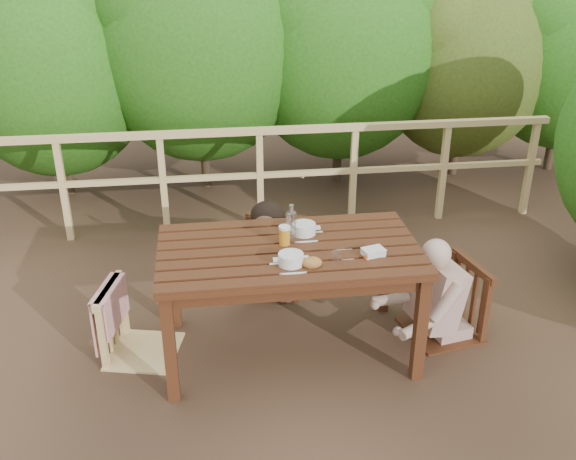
{
  "coord_description": "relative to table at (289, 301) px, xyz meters",
  "views": [
    {
      "loc": [
        -0.51,
        -3.68,
        2.7
      ],
      "look_at": [
        0.0,
        0.05,
        0.9
      ],
      "focal_mm": 40.21,
      "sensor_mm": 36.0,
      "label": 1
    }
  ],
  "objects": [
    {
      "name": "hedge_row",
      "position": [
        0.4,
        3.2,
        1.51
      ],
      "size": [
        6.6,
        1.6,
        3.8
      ],
      "primitive_type": null,
      "color": "#245A14",
      "rests_on": "ground"
    },
    {
      "name": "diner_right",
      "position": [
        1.15,
        0.07,
        0.23
      ],
      "size": [
        0.71,
        0.62,
        1.25
      ],
      "primitive_type": null,
      "rotation": [
        0.0,
        0.0,
        1.77
      ],
      "color": "tan",
      "rests_on": "ground"
    },
    {
      "name": "tumbler",
      "position": [
        0.27,
        -0.21,
        0.43
      ],
      "size": [
        0.06,
        0.06,
        0.07
      ],
      "primitive_type": "cylinder",
      "color": "silver",
      "rests_on": "table"
    },
    {
      "name": "butter_tub",
      "position": [
        0.51,
        -0.18,
        0.42
      ],
      "size": [
        0.16,
        0.13,
        0.06
      ],
      "primitive_type": "cube",
      "rotation": [
        0.0,
        0.0,
        0.26
      ],
      "color": "white",
      "rests_on": "table"
    },
    {
      "name": "table",
      "position": [
        0.0,
        0.0,
        0.0
      ],
      "size": [
        1.69,
        0.95,
        0.78
      ],
      "primitive_type": "cube",
      "color": "#3C1E0F",
      "rests_on": "ground"
    },
    {
      "name": "bottle",
      "position": [
        0.03,
        0.09,
        0.53
      ],
      "size": [
        0.07,
        0.07,
        0.28
      ],
      "primitive_type": "cylinder",
      "color": "white",
      "rests_on": "table"
    },
    {
      "name": "bread_roll",
      "position": [
        0.1,
        -0.26,
        0.43
      ],
      "size": [
        0.12,
        0.1,
        0.07
      ],
      "primitive_type": "ellipsoid",
      "color": "olive",
      "rests_on": "table"
    },
    {
      "name": "beer_glass",
      "position": [
        -0.02,
        0.05,
        0.46
      ],
      "size": [
        0.08,
        0.08,
        0.15
      ],
      "primitive_type": "cylinder",
      "color": "orange",
      "rests_on": "table"
    },
    {
      "name": "chair_right",
      "position": [
        1.12,
        0.07,
        0.11
      ],
      "size": [
        0.58,
        0.58,
        1.0
      ],
      "primitive_type": "cube",
      "rotation": [
        0.0,
        0.0,
        -1.38
      ],
      "color": "#3C1E0F",
      "rests_on": "ground"
    },
    {
      "name": "chair_left",
      "position": [
        -1.0,
        0.1,
        0.09
      ],
      "size": [
        0.57,
        0.57,
        0.96
      ],
      "primitive_type": "cube",
      "rotation": [
        0.0,
        0.0,
        1.34
      ],
      "color": "#D8B772",
      "rests_on": "ground"
    },
    {
      "name": "woman",
      "position": [
        -0.02,
        0.91,
        0.22
      ],
      "size": [
        0.63,
        0.71,
        1.21
      ],
      "primitive_type": null,
      "rotation": [
        0.0,
        0.0,
        2.87
      ],
      "color": "black",
      "rests_on": "ground"
    },
    {
      "name": "soup_far",
      "position": [
        0.13,
        0.19,
        0.44
      ],
      "size": [
        0.27,
        0.27,
        0.09
      ],
      "primitive_type": "cylinder",
      "color": "silver",
      "rests_on": "table"
    },
    {
      "name": "chair_far",
      "position": [
        -0.02,
        0.89,
        0.11
      ],
      "size": [
        0.62,
        0.62,
        1.01
      ],
      "primitive_type": "cube",
      "rotation": [
        0.0,
        0.0,
        -0.28
      ],
      "color": "#3C1E0F",
      "rests_on": "ground"
    },
    {
      "name": "ground",
      "position": [
        0.0,
        0.0,
        -0.39
      ],
      "size": [
        60.0,
        60.0,
        0.0
      ],
      "primitive_type": "plane",
      "color": "#523825",
      "rests_on": "ground"
    },
    {
      "name": "soup_near",
      "position": [
        -0.02,
        -0.23,
        0.44
      ],
      "size": [
        0.26,
        0.26,
        0.09
      ],
      "primitive_type": "cylinder",
      "color": "silver",
      "rests_on": "table"
    },
    {
      "name": "railing",
      "position": [
        0.0,
        2.0,
        0.11
      ],
      "size": [
        5.6,
        0.1,
        1.01
      ],
      "primitive_type": "cube",
      "color": "#D8B772",
      "rests_on": "ground"
    }
  ]
}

